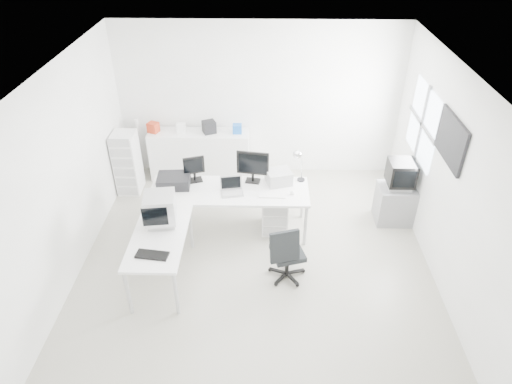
{
  "coord_description": "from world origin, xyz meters",
  "views": [
    {
      "loc": [
        0.12,
        -5.11,
        4.55
      ],
      "look_at": [
        0.0,
        0.2,
        1.0
      ],
      "focal_mm": 32.0,
      "sensor_mm": 36.0,
      "label": 1
    }
  ],
  "objects_px": {
    "tv_cabinet": "(395,204)",
    "main_desk": "(230,210)",
    "office_chair": "(288,251)",
    "sideboard": "(200,155)",
    "inkjet_printer": "(174,181)",
    "laser_printer": "(279,177)",
    "crt_tv": "(401,175)",
    "lcd_monitor_large": "(253,167)",
    "lcd_monitor_small": "(194,169)",
    "filing_cabinet": "(127,163)",
    "drawer_pedestal": "(275,213)",
    "crt_monitor": "(160,209)",
    "laptop": "(232,187)",
    "side_desk": "(162,257)"
  },
  "relations": [
    {
      "from": "laser_printer",
      "to": "filing_cabinet",
      "type": "relative_size",
      "value": 0.33
    },
    {
      "from": "drawer_pedestal",
      "to": "office_chair",
      "type": "xyz_separation_m",
      "value": [
        0.16,
        -1.09,
        0.16
      ]
    },
    {
      "from": "inkjet_printer",
      "to": "lcd_monitor_large",
      "type": "distance_m",
      "value": 1.22
    },
    {
      "from": "main_desk",
      "to": "sideboard",
      "type": "xyz_separation_m",
      "value": [
        -0.67,
        1.62,
        0.08
      ]
    },
    {
      "from": "crt_tv",
      "to": "lcd_monitor_small",
      "type": "bearing_deg",
      "value": -178.94
    },
    {
      "from": "office_chair",
      "to": "sideboard",
      "type": "xyz_separation_m",
      "value": [
        -1.52,
        2.66,
        -0.01
      ]
    },
    {
      "from": "main_desk",
      "to": "office_chair",
      "type": "relative_size",
      "value": 2.59
    },
    {
      "from": "inkjet_printer",
      "to": "crt_tv",
      "type": "distance_m",
      "value": 3.49
    },
    {
      "from": "laptop",
      "to": "office_chair",
      "type": "bearing_deg",
      "value": -59.1
    },
    {
      "from": "tv_cabinet",
      "to": "crt_tv",
      "type": "bearing_deg",
      "value": 0.0
    },
    {
      "from": "side_desk",
      "to": "crt_tv",
      "type": "distance_m",
      "value": 3.79
    },
    {
      "from": "main_desk",
      "to": "office_chair",
      "type": "distance_m",
      "value": 1.35
    },
    {
      "from": "lcd_monitor_large",
      "to": "tv_cabinet",
      "type": "distance_m",
      "value": 2.39
    },
    {
      "from": "inkjet_printer",
      "to": "tv_cabinet",
      "type": "relative_size",
      "value": 0.77
    },
    {
      "from": "tv_cabinet",
      "to": "crt_tv",
      "type": "relative_size",
      "value": 1.27
    },
    {
      "from": "crt_tv",
      "to": "filing_cabinet",
      "type": "relative_size",
      "value": 0.45
    },
    {
      "from": "laptop",
      "to": "lcd_monitor_large",
      "type": "bearing_deg",
      "value": 39.5
    },
    {
      "from": "laptop",
      "to": "main_desk",
      "type": "bearing_deg",
      "value": 106.66
    },
    {
      "from": "office_chair",
      "to": "crt_tv",
      "type": "xyz_separation_m",
      "value": [
        1.78,
        1.35,
        0.4
      ]
    },
    {
      "from": "office_chair",
      "to": "tv_cabinet",
      "type": "relative_size",
      "value": 1.46
    },
    {
      "from": "drawer_pedestal",
      "to": "lcd_monitor_small",
      "type": "relative_size",
      "value": 1.48
    },
    {
      "from": "tv_cabinet",
      "to": "inkjet_printer",
      "type": "bearing_deg",
      "value": -176.57
    },
    {
      "from": "crt_tv",
      "to": "tv_cabinet",
      "type": "bearing_deg",
      "value": 0.0
    },
    {
      "from": "tv_cabinet",
      "to": "main_desk",
      "type": "bearing_deg",
      "value": -173.31
    },
    {
      "from": "main_desk",
      "to": "lcd_monitor_small",
      "type": "relative_size",
      "value": 5.91
    },
    {
      "from": "laptop",
      "to": "tv_cabinet",
      "type": "relative_size",
      "value": 0.55
    },
    {
      "from": "lcd_monitor_small",
      "to": "sideboard",
      "type": "height_order",
      "value": "lcd_monitor_small"
    },
    {
      "from": "lcd_monitor_small",
      "to": "crt_monitor",
      "type": "bearing_deg",
      "value": -123.18
    },
    {
      "from": "side_desk",
      "to": "tv_cabinet",
      "type": "relative_size",
      "value": 2.2
    },
    {
      "from": "laptop",
      "to": "filing_cabinet",
      "type": "distance_m",
      "value": 2.28
    },
    {
      "from": "sideboard",
      "to": "filing_cabinet",
      "type": "distance_m",
      "value": 1.31
    },
    {
      "from": "laser_printer",
      "to": "filing_cabinet",
      "type": "distance_m",
      "value": 2.78
    },
    {
      "from": "side_desk",
      "to": "laptop",
      "type": "height_order",
      "value": "laptop"
    },
    {
      "from": "laptop",
      "to": "crt_monitor",
      "type": "distance_m",
      "value": 1.18
    },
    {
      "from": "tv_cabinet",
      "to": "crt_monitor",
      "type": "bearing_deg",
      "value": -161.6
    },
    {
      "from": "office_chair",
      "to": "lcd_monitor_small",
      "type": "bearing_deg",
      "value": 121.11
    },
    {
      "from": "laser_printer",
      "to": "tv_cabinet",
      "type": "bearing_deg",
      "value": -14.02
    },
    {
      "from": "crt_monitor",
      "to": "lcd_monitor_large",
      "type": "bearing_deg",
      "value": 34.86
    },
    {
      "from": "inkjet_printer",
      "to": "laser_printer",
      "type": "distance_m",
      "value": 1.6
    },
    {
      "from": "side_desk",
      "to": "tv_cabinet",
      "type": "xyz_separation_m",
      "value": [
        3.48,
        1.41,
        -0.06
      ]
    },
    {
      "from": "tv_cabinet",
      "to": "crt_tv",
      "type": "distance_m",
      "value": 0.54
    },
    {
      "from": "lcd_monitor_small",
      "to": "laser_printer",
      "type": "relative_size",
      "value": 1.11
    },
    {
      "from": "lcd_monitor_large",
      "to": "crt_tv",
      "type": "xyz_separation_m",
      "value": [
        2.28,
        0.06,
        -0.15
      ]
    },
    {
      "from": "inkjet_printer",
      "to": "crt_monitor",
      "type": "height_order",
      "value": "crt_monitor"
    },
    {
      "from": "inkjet_printer",
      "to": "office_chair",
      "type": "relative_size",
      "value": 0.52
    },
    {
      "from": "inkjet_printer",
      "to": "lcd_monitor_small",
      "type": "height_order",
      "value": "lcd_monitor_small"
    },
    {
      "from": "lcd_monitor_small",
      "to": "filing_cabinet",
      "type": "distance_m",
      "value": 1.62
    },
    {
      "from": "side_desk",
      "to": "lcd_monitor_small",
      "type": "bearing_deg",
      "value": 77.47
    },
    {
      "from": "office_chair",
      "to": "sideboard",
      "type": "relative_size",
      "value": 0.51
    },
    {
      "from": "laser_printer",
      "to": "sideboard",
      "type": "height_order",
      "value": "laser_printer"
    }
  ]
}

